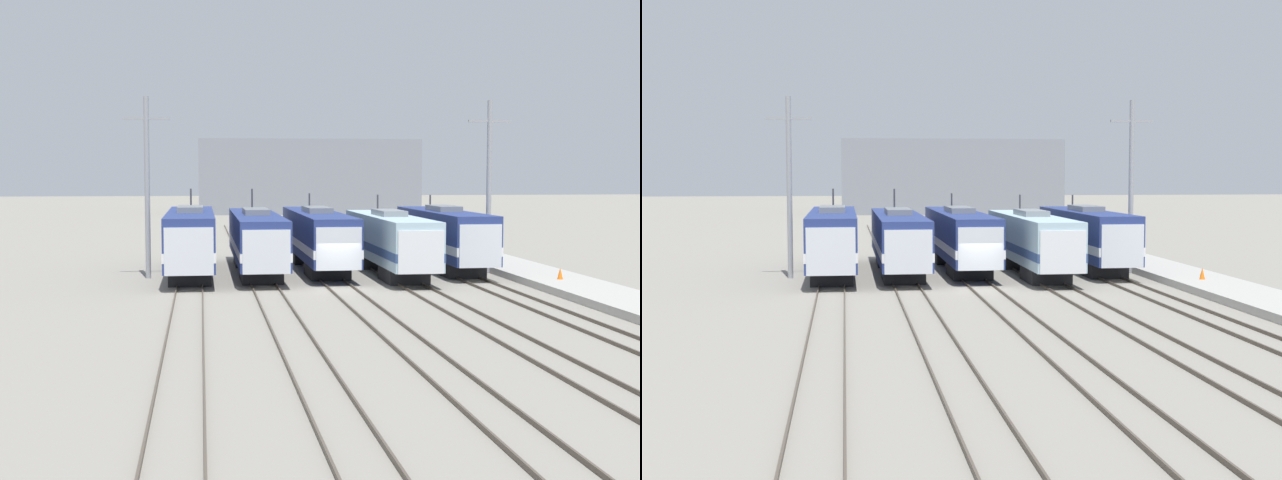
# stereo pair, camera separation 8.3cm
# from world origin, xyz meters

# --- Properties ---
(ground_plane) EXTENTS (400.00, 400.00, 0.00)m
(ground_plane) POSITION_xyz_m (0.00, 0.00, 0.00)
(ground_plane) COLOR gray
(rail_pair_far_left) EXTENTS (1.50, 120.00, 0.15)m
(rail_pair_far_left) POSITION_xyz_m (-8.40, 0.00, 0.07)
(rail_pair_far_left) COLOR #4C4238
(rail_pair_far_left) RESTS_ON ground_plane
(rail_pair_center_left) EXTENTS (1.51, 120.00, 0.15)m
(rail_pair_center_left) POSITION_xyz_m (-4.20, 0.00, 0.07)
(rail_pair_center_left) COLOR #4C4238
(rail_pair_center_left) RESTS_ON ground_plane
(rail_pair_center) EXTENTS (1.51, 120.00, 0.15)m
(rail_pair_center) POSITION_xyz_m (0.00, 0.00, 0.07)
(rail_pair_center) COLOR #4C4238
(rail_pair_center) RESTS_ON ground_plane
(rail_pair_center_right) EXTENTS (1.51, 120.00, 0.15)m
(rail_pair_center_right) POSITION_xyz_m (4.20, 0.00, 0.07)
(rail_pair_center_right) COLOR #4C4238
(rail_pair_center_right) RESTS_ON ground_plane
(rail_pair_far_right) EXTENTS (1.50, 120.00, 0.15)m
(rail_pair_far_right) POSITION_xyz_m (8.40, 0.00, 0.07)
(rail_pair_far_right) COLOR #4C4238
(rail_pair_far_right) RESTS_ON ground_plane
(locomotive_far_left) EXTENTS (2.93, 17.69, 5.42)m
(locomotive_far_left) POSITION_xyz_m (-8.40, 7.82, 2.24)
(locomotive_far_left) COLOR black
(locomotive_far_left) RESTS_ON ground_plane
(locomotive_center_left) EXTENTS (2.90, 18.97, 5.38)m
(locomotive_center_left) POSITION_xyz_m (-4.20, 8.57, 2.15)
(locomotive_center_left) COLOR black
(locomotive_center_left) RESTS_ON ground_plane
(locomotive_center) EXTENTS (2.89, 19.28, 5.01)m
(locomotive_center) POSITION_xyz_m (0.00, 9.93, 2.16)
(locomotive_center) COLOR black
(locomotive_center) RESTS_ON ground_plane
(locomotive_center_right) EXTENTS (2.84, 16.97, 5.00)m
(locomotive_center_right) POSITION_xyz_m (4.20, 6.56, 2.12)
(locomotive_center_right) COLOR #232326
(locomotive_center_right) RESTS_ON ground_plane
(locomotive_far_right) EXTENTS (2.80, 16.14, 4.93)m
(locomotive_far_right) POSITION_xyz_m (8.40, 8.68, 2.21)
(locomotive_far_right) COLOR black
(locomotive_far_right) RESTS_ON ground_plane
(catenary_tower_left) EXTENTS (2.83, 0.32, 11.12)m
(catenary_tower_left) POSITION_xyz_m (-10.98, 6.66, 5.81)
(catenary_tower_left) COLOR gray
(catenary_tower_left) RESTS_ON ground_plane
(catenary_tower_right) EXTENTS (2.83, 0.32, 11.12)m
(catenary_tower_right) POSITION_xyz_m (10.67, 6.66, 5.81)
(catenary_tower_right) COLOR gray
(catenary_tower_right) RESTS_ON ground_plane
(platform) EXTENTS (4.00, 120.00, 0.42)m
(platform) POSITION_xyz_m (12.80, 0.00, 0.21)
(platform) COLOR #A8A59E
(platform) RESTS_ON ground_plane
(traffic_cone) EXTENTS (0.33, 0.33, 0.66)m
(traffic_cone) POSITION_xyz_m (12.58, -0.51, 0.75)
(traffic_cone) COLOR orange
(traffic_cone) RESTS_ON platform
(depot_building) EXTENTS (34.51, 14.48, 11.64)m
(depot_building) POSITION_xyz_m (9.21, 94.17, 5.82)
(depot_building) COLOR gray
(depot_building) RESTS_ON ground_plane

